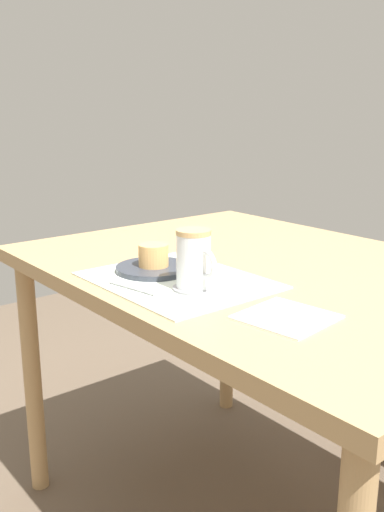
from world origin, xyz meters
name	(u,v)px	position (x,y,z in m)	size (l,w,h in m)	color
dining_table	(264,296)	(0.00, 0.00, 0.67)	(1.19, 0.87, 0.74)	tan
placemat	(178,280)	(-0.03, -0.24, 0.75)	(0.39, 0.31, 0.00)	silver
pastry_plate	(154,268)	(-0.12, -0.25, 0.75)	(0.17, 0.17, 0.01)	#333842
pastry	(154,255)	(-0.12, -0.25, 0.79)	(0.07, 0.07, 0.05)	#E0A860
coffee_coaster	(193,288)	(0.05, -0.26, 0.75)	(0.09, 0.09, 0.01)	#99999E
coffee_mug	(194,259)	(0.05, -0.26, 0.81)	(0.10, 0.07, 0.12)	white
teaspoon	(132,287)	(-0.03, -0.36, 0.75)	(0.01, 0.01, 0.13)	silver
paper_napkin	(286,317)	(0.27, -0.23, 0.75)	(0.15, 0.15, 0.00)	white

